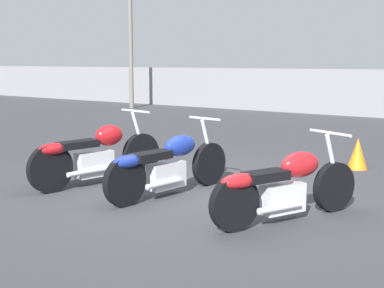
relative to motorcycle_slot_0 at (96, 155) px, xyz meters
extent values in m
plane|color=#38383D|center=(1.38, 0.36, -0.43)|extent=(60.00, 60.00, 0.00)
cylinder|color=black|center=(0.15, 0.82, -0.10)|extent=(0.21, 0.66, 0.65)
cylinder|color=black|center=(-0.13, -0.71, -0.10)|extent=(0.21, 0.66, 0.65)
cube|color=silver|center=(-0.01, -0.02, -0.13)|extent=(0.30, 0.59, 0.36)
ellipsoid|color=#AD1419|center=(0.04, 0.24, 0.26)|extent=(0.34, 0.49, 0.30)
cube|color=black|center=(-0.05, -0.28, 0.18)|extent=(0.34, 0.61, 0.10)
ellipsoid|color=#AD1419|center=(-0.12, -0.66, 0.16)|extent=(0.28, 0.47, 0.16)
cylinder|color=silver|center=(0.13, 0.72, 0.57)|extent=(0.63, 0.15, 0.04)
cylinder|color=silver|center=(0.14, 0.77, 0.24)|extent=(0.10, 0.26, 0.66)
cylinder|color=silver|center=(0.08, -0.20, -0.20)|extent=(0.20, 0.72, 0.07)
cylinder|color=black|center=(1.36, 0.88, -0.12)|extent=(0.18, 0.62, 0.61)
cylinder|color=black|center=(1.15, -0.65, -0.12)|extent=(0.18, 0.62, 0.61)
cube|color=silver|center=(1.24, 0.04, -0.15)|extent=(0.28, 0.58, 0.33)
ellipsoid|color=navy|center=(1.28, 0.30, 0.21)|extent=(0.31, 0.56, 0.28)
cube|color=black|center=(1.21, -0.22, 0.14)|extent=(0.31, 0.58, 0.10)
ellipsoid|color=navy|center=(1.15, -0.60, 0.12)|extent=(0.26, 0.46, 0.16)
cylinder|color=silver|center=(1.35, 0.78, 0.53)|extent=(0.55, 0.11, 0.04)
cylinder|color=silver|center=(1.35, 0.83, 0.20)|extent=(0.08, 0.25, 0.64)
cylinder|color=silver|center=(1.34, -0.13, -0.21)|extent=(0.15, 0.59, 0.07)
cylinder|color=black|center=(3.29, 0.61, -0.13)|extent=(0.32, 0.58, 0.58)
cylinder|color=black|center=(2.73, -0.72, -0.13)|extent=(0.32, 0.58, 0.58)
cube|color=silver|center=(2.98, -0.12, -0.16)|extent=(0.39, 0.55, 0.32)
ellipsoid|color=red|center=(3.08, 0.10, 0.19)|extent=(0.43, 0.57, 0.29)
cube|color=black|center=(2.89, -0.35, 0.11)|extent=(0.42, 0.56, 0.10)
ellipsoid|color=red|center=(2.75, -0.67, 0.10)|extent=(0.36, 0.48, 0.16)
cylinder|color=silver|center=(3.25, 0.51, 0.51)|extent=(0.58, 0.28, 0.04)
cylinder|color=silver|center=(3.27, 0.56, 0.19)|extent=(0.14, 0.25, 0.63)
cylinder|color=silver|center=(3.04, -0.30, -0.22)|extent=(0.29, 0.55, 0.07)
cone|color=orange|center=(2.71, 3.24, -0.17)|extent=(0.32, 0.32, 0.51)
camera|label=1|loc=(5.45, -5.34, 1.32)|focal=50.00mm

